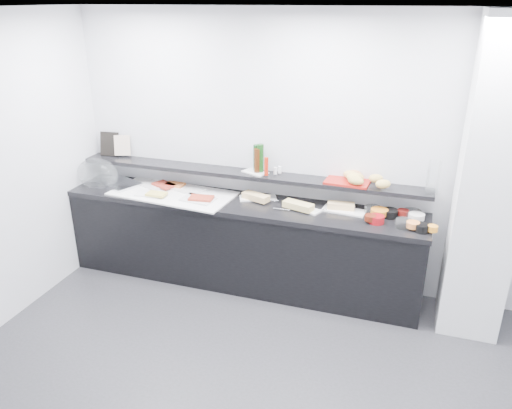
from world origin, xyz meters
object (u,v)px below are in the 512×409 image
(sandwich_plate_mid, at_px, (305,209))
(framed_print, at_px, (109,144))
(cloche_base, at_px, (118,184))
(condiment_tray, at_px, (255,172))
(bread_tray, at_px, (348,181))
(carafe, at_px, (433,177))

(sandwich_plate_mid, relative_size, framed_print, 1.16)
(framed_print, bearing_deg, cloche_base, -52.68)
(cloche_base, height_order, condiment_tray, condiment_tray)
(framed_print, relative_size, condiment_tray, 1.06)
(framed_print, xyz_separation_m, condiment_tray, (1.71, -0.06, -0.12))
(sandwich_plate_mid, height_order, condiment_tray, condiment_tray)
(bread_tray, bearing_deg, framed_print, -177.09)
(bread_tray, bearing_deg, carafe, 0.11)
(bread_tray, xyz_separation_m, carafe, (0.75, -0.05, 0.14))
(cloche_base, xyz_separation_m, condiment_tray, (1.49, 0.17, 0.24))
(framed_print, bearing_deg, carafe, -7.60)
(condiment_tray, xyz_separation_m, carafe, (1.67, -0.04, 0.14))
(framed_print, distance_m, carafe, 3.37)
(sandwich_plate_mid, xyz_separation_m, framed_print, (-2.27, 0.24, 0.37))
(condiment_tray, bearing_deg, bread_tray, 24.00)
(condiment_tray, distance_m, bread_tray, 0.92)
(bread_tray, bearing_deg, condiment_tray, -175.31)
(sandwich_plate_mid, bearing_deg, condiment_tray, -176.08)
(sandwich_plate_mid, bearing_deg, cloche_base, -158.28)
(cloche_base, xyz_separation_m, carafe, (3.16, 0.13, 0.38))
(cloche_base, height_order, carafe, carafe)
(carafe, bearing_deg, framed_print, 178.36)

